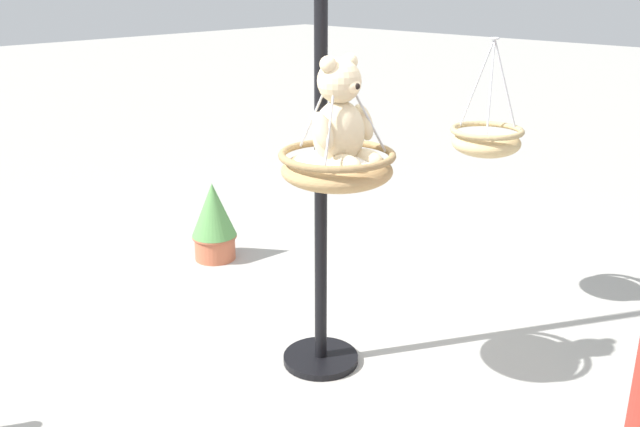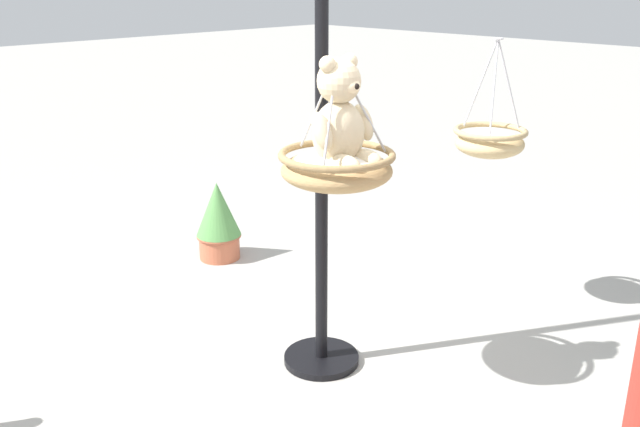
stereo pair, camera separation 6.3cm
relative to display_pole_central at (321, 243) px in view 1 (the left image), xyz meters
name	(u,v)px [view 1 (the left image)]	position (x,y,z in m)	size (l,w,h in m)	color
ground_plane	(311,375)	(0.15, 0.06, -0.75)	(40.00, 40.00, 0.00)	#ADAAA3
display_pole_central	(321,243)	(0.00, 0.00, 0.00)	(0.44, 0.44, 2.42)	black
hanging_basket_with_teddy	(337,167)	(0.15, 0.25, 0.51)	(0.58, 0.58, 0.63)	tan
teddy_bear	(341,121)	(0.15, 0.27, 0.75)	(0.37, 0.33, 0.54)	beige
hanging_basket_left_high	(486,140)	(-1.23, 0.27, 0.42)	(0.46, 0.46, 0.73)	tan
potted_plant_flowering_red	(214,221)	(-0.54, -1.68, -0.43)	(0.36, 0.36, 0.63)	#BC6042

